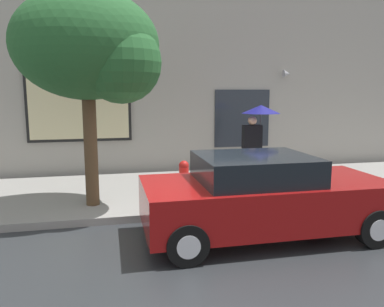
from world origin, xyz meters
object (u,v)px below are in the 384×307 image
Objects in this scene: fire_hydrant at (184,179)px; pedestrian_with_umbrella at (258,121)px; parked_car at (263,196)px; street_tree at (93,49)px.

fire_hydrant is 2.80m from pedestrian_with_umbrella.
fire_hydrant is (-0.94, 2.34, -0.16)m from parked_car.
pedestrian_with_umbrella is (2.24, 1.16, 1.21)m from fire_hydrant.
street_tree is at bearing 144.39° from parked_car.
fire_hydrant is 0.19× the size of street_tree.
fire_hydrant is at bearing 9.43° from street_tree.
parked_car is at bearing -35.61° from street_tree.
parked_car is 4.36m from street_tree.
parked_car is 2.52m from fire_hydrant.
street_tree is (-1.89, -0.31, 2.79)m from fire_hydrant.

